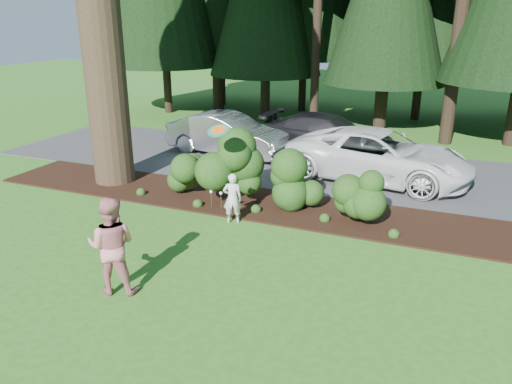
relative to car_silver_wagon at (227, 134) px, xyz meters
The scene contains 11 objects.
ground 8.23m from the car_silver_wagon, 71.14° to the right, with size 80.00×80.00×0.00m, color #31631C.
mulch_bed 5.28m from the car_silver_wagon, 59.54° to the right, with size 16.00×2.50×0.05m, color black.
driveway 2.78m from the car_silver_wagon, ahead, with size 22.00×6.00×0.03m, color #38383A.
shrub_row 5.74m from the car_silver_wagon, 53.47° to the right, with size 6.53×1.60×1.61m.
lily_cluster 5.85m from the car_silver_wagon, 66.31° to the right, with size 0.69×0.09×0.57m.
car_silver_wagon is the anchor object (origin of this frame).
car_white_suv 5.96m from the car_silver_wagon, ahead, with size 2.70×5.85×1.63m, color silver.
car_dark_suv 3.87m from the car_silver_wagon, 24.28° to the left, with size 2.09×5.13×1.49m, color black.
child 6.66m from the car_silver_wagon, 63.43° to the right, with size 0.49×0.32×1.33m, color silver.
adult 10.18m from the car_silver_wagon, 76.96° to the right, with size 0.94×0.73×1.94m, color red.
frisbee 6.61m from the car_silver_wagon, 66.19° to the right, with size 0.58×0.54×0.26m.
Camera 1 is at (5.45, -9.04, 5.11)m, focal length 35.00 mm.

